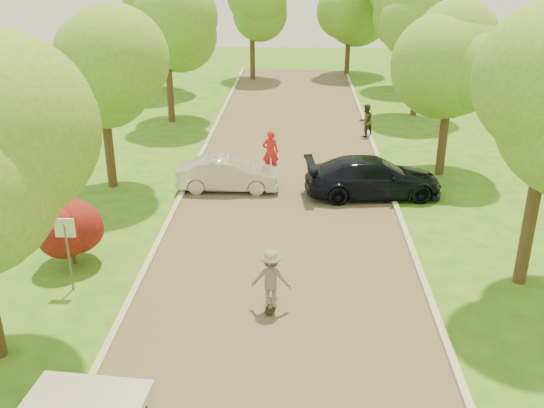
% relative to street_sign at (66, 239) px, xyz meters
% --- Properties ---
extents(ground, '(100.00, 100.00, 0.00)m').
position_rel_street_sign_xyz_m(ground, '(5.80, -4.00, -1.56)').
color(ground, '#296919').
rests_on(ground, ground).
extents(road, '(8.00, 60.00, 0.01)m').
position_rel_street_sign_xyz_m(road, '(5.80, 4.00, -1.56)').
color(road, '#4C4438').
rests_on(road, ground).
extents(curb_left, '(0.18, 60.00, 0.12)m').
position_rel_street_sign_xyz_m(curb_left, '(1.75, 4.00, -1.50)').
color(curb_left, '#B2AD9E').
rests_on(curb_left, ground).
extents(curb_right, '(0.18, 60.00, 0.12)m').
position_rel_street_sign_xyz_m(curb_right, '(9.85, 4.00, -1.50)').
color(curb_right, '#B2AD9E').
rests_on(curb_right, ground).
extents(street_sign, '(0.55, 0.06, 2.17)m').
position_rel_street_sign_xyz_m(street_sign, '(0.00, 0.00, 0.00)').
color(street_sign, '#59595E').
rests_on(street_sign, ground).
extents(red_shrub, '(1.70, 1.70, 1.95)m').
position_rel_street_sign_xyz_m(red_shrub, '(-0.50, 1.50, -0.47)').
color(red_shrub, '#382619').
rests_on(red_shrub, ground).
extents(tree_l_midb, '(4.30, 4.20, 6.62)m').
position_rel_street_sign_xyz_m(tree_l_midb, '(-1.01, 8.00, 3.02)').
color(tree_l_midb, '#382619').
rests_on(tree_l_midb, ground).
extents(tree_l_far, '(4.92, 4.80, 7.79)m').
position_rel_street_sign_xyz_m(tree_l_far, '(-0.59, 18.00, 3.90)').
color(tree_l_far, '#382619').
rests_on(tree_l_far, ground).
extents(tree_r_midb, '(4.51, 4.40, 7.01)m').
position_rel_street_sign_xyz_m(tree_r_midb, '(12.40, 10.00, 3.32)').
color(tree_r_midb, '#382619').
rests_on(tree_r_midb, ground).
extents(tree_r_far, '(5.33, 5.20, 8.34)m').
position_rel_street_sign_xyz_m(tree_r_far, '(13.03, 20.00, 4.27)').
color(tree_r_far, '#382619').
rests_on(tree_r_far, ground).
extents(tree_bg_a, '(5.12, 5.00, 7.72)m').
position_rel_street_sign_xyz_m(tree_bg_a, '(-2.98, 26.00, 3.75)').
color(tree_bg_a, '#382619').
rests_on(tree_bg_a, ground).
extents(tree_bg_b, '(5.12, 5.00, 7.95)m').
position_rel_street_sign_xyz_m(tree_bg_b, '(14.02, 28.00, 3.97)').
color(tree_bg_b, '#382619').
rests_on(tree_bg_b, ground).
extents(tree_bg_c, '(4.92, 4.80, 7.33)m').
position_rel_street_sign_xyz_m(tree_bg_c, '(3.01, 30.00, 3.46)').
color(tree_bg_c, '#382619').
rests_on(tree_bg_c, ground).
extents(tree_bg_d, '(5.12, 5.00, 7.72)m').
position_rel_street_sign_xyz_m(tree_bg_d, '(10.02, 32.00, 3.75)').
color(tree_bg_d, '#382619').
rests_on(tree_bg_d, ground).
extents(silver_sedan, '(3.98, 1.42, 1.31)m').
position_rel_street_sign_xyz_m(silver_sedan, '(3.50, 7.82, -0.91)').
color(silver_sedan, '#B6B6BB').
rests_on(silver_sedan, ground).
extents(dark_sedan, '(5.39, 2.63, 1.51)m').
position_rel_street_sign_xyz_m(dark_sedan, '(9.10, 7.43, -0.81)').
color(dark_sedan, black).
rests_on(dark_sedan, ground).
extents(longboard, '(0.30, 0.84, 0.10)m').
position_rel_street_sign_xyz_m(longboard, '(5.57, -0.73, -1.47)').
color(longboard, black).
rests_on(longboard, ground).
extents(skateboarder, '(1.09, 0.69, 1.61)m').
position_rel_street_sign_xyz_m(skateboarder, '(5.57, -0.73, -0.65)').
color(skateboarder, slate).
rests_on(skateboarder, longboard).
extents(person_striped, '(0.71, 0.48, 1.89)m').
position_rel_street_sign_xyz_m(person_striped, '(5.06, 9.78, -0.62)').
color(person_striped, red).
rests_on(person_striped, ground).
extents(person_olive, '(1.03, 0.99, 1.67)m').
position_rel_street_sign_xyz_m(person_olive, '(9.60, 15.50, -0.73)').
color(person_olive, '#2C311D').
rests_on(person_olive, ground).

